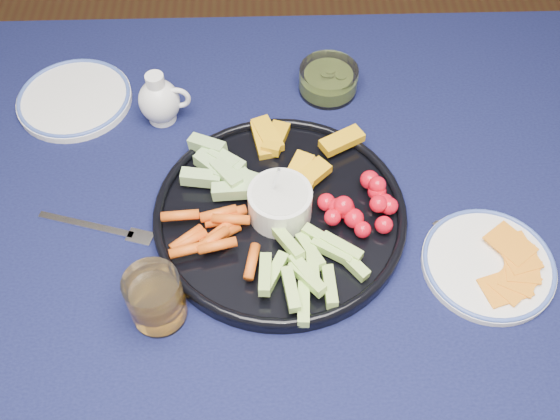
{
  "coord_description": "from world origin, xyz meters",
  "views": [
    {
      "loc": [
        0.1,
        -0.53,
        1.54
      ],
      "look_at": [
        0.11,
        0.03,
        0.77
      ],
      "focal_mm": 40.0,
      "sensor_mm": 36.0,
      "label": 1
    }
  ],
  "objects_px": {
    "dining_table": "(212,266)",
    "juice_tumbler": "(156,300)",
    "pickle_bowl": "(328,81)",
    "cheese_plate": "(489,263)",
    "crudite_platter": "(278,211)",
    "creamer_pitcher": "(160,101)",
    "side_plate_extra": "(74,98)"
  },
  "relations": [
    {
      "from": "dining_table",
      "to": "juice_tumbler",
      "type": "relative_size",
      "value": 18.4
    },
    {
      "from": "creamer_pitcher",
      "to": "pickle_bowl",
      "type": "bearing_deg",
      "value": 11.95
    },
    {
      "from": "creamer_pitcher",
      "to": "cheese_plate",
      "type": "bearing_deg",
      "value": -32.39
    },
    {
      "from": "creamer_pitcher",
      "to": "juice_tumbler",
      "type": "relative_size",
      "value": 1.08
    },
    {
      "from": "creamer_pitcher",
      "to": "pickle_bowl",
      "type": "distance_m",
      "value": 0.3
    },
    {
      "from": "creamer_pitcher",
      "to": "juice_tumbler",
      "type": "xyz_separation_m",
      "value": [
        0.03,
        -0.38,
        -0.0
      ]
    },
    {
      "from": "creamer_pitcher",
      "to": "side_plate_extra",
      "type": "height_order",
      "value": "creamer_pitcher"
    },
    {
      "from": "crudite_platter",
      "to": "side_plate_extra",
      "type": "height_order",
      "value": "crudite_platter"
    },
    {
      "from": "crudite_platter",
      "to": "cheese_plate",
      "type": "relative_size",
      "value": 2.0
    },
    {
      "from": "juice_tumbler",
      "to": "crudite_platter",
      "type": "bearing_deg",
      "value": 42.78
    },
    {
      "from": "dining_table",
      "to": "crudite_platter",
      "type": "relative_size",
      "value": 4.29
    },
    {
      "from": "creamer_pitcher",
      "to": "juice_tumbler",
      "type": "distance_m",
      "value": 0.38
    },
    {
      "from": "crudite_platter",
      "to": "creamer_pitcher",
      "type": "xyz_separation_m",
      "value": [
        -0.2,
        0.22,
        0.02
      ]
    },
    {
      "from": "crudite_platter",
      "to": "pickle_bowl",
      "type": "distance_m",
      "value": 0.3
    },
    {
      "from": "creamer_pitcher",
      "to": "juice_tumbler",
      "type": "bearing_deg",
      "value": -86.05
    },
    {
      "from": "dining_table",
      "to": "pickle_bowl",
      "type": "bearing_deg",
      "value": 56.7
    },
    {
      "from": "pickle_bowl",
      "to": "side_plate_extra",
      "type": "xyz_separation_m",
      "value": [
        -0.45,
        -0.02,
        -0.01
      ]
    },
    {
      "from": "pickle_bowl",
      "to": "cheese_plate",
      "type": "xyz_separation_m",
      "value": [
        0.21,
        -0.38,
        -0.01
      ]
    },
    {
      "from": "dining_table",
      "to": "juice_tumbler",
      "type": "bearing_deg",
      "value": -115.44
    },
    {
      "from": "cheese_plate",
      "to": "dining_table",
      "type": "bearing_deg",
      "value": 171.08
    },
    {
      "from": "creamer_pitcher",
      "to": "pickle_bowl",
      "type": "relative_size",
      "value": 0.93
    },
    {
      "from": "dining_table",
      "to": "juice_tumbler",
      "type": "height_order",
      "value": "juice_tumbler"
    },
    {
      "from": "juice_tumbler",
      "to": "dining_table",
      "type": "bearing_deg",
      "value": 64.56
    },
    {
      "from": "crudite_platter",
      "to": "cheese_plate",
      "type": "distance_m",
      "value": 0.32
    },
    {
      "from": "dining_table",
      "to": "cheese_plate",
      "type": "bearing_deg",
      "value": -8.92
    },
    {
      "from": "crudite_platter",
      "to": "cheese_plate",
      "type": "xyz_separation_m",
      "value": [
        0.31,
        -0.09,
        -0.01
      ]
    },
    {
      "from": "dining_table",
      "to": "cheese_plate",
      "type": "xyz_separation_m",
      "value": [
        0.41,
        -0.07,
        0.1
      ]
    },
    {
      "from": "creamer_pitcher",
      "to": "side_plate_extra",
      "type": "bearing_deg",
      "value": 164.47
    },
    {
      "from": "cheese_plate",
      "to": "juice_tumbler",
      "type": "height_order",
      "value": "juice_tumbler"
    },
    {
      "from": "dining_table",
      "to": "juice_tumbler",
      "type": "distance_m",
      "value": 0.19
    },
    {
      "from": "cheese_plate",
      "to": "pickle_bowl",
      "type": "bearing_deg",
      "value": 118.65
    },
    {
      "from": "pickle_bowl",
      "to": "juice_tumbler",
      "type": "xyz_separation_m",
      "value": [
        -0.27,
        -0.44,
        0.02
      ]
    }
  ]
}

